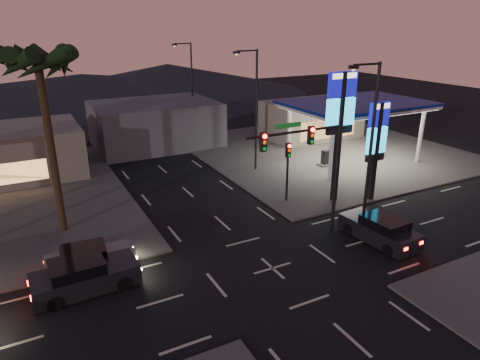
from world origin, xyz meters
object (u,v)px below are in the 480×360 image
car_lane_a_front (84,276)px  car_lane_b_front (89,260)px  gas_station (357,106)px  traffic_signal_mast (314,152)px  pylon_sign_short (377,137)px  pylon_sign_tall (340,112)px  suv_station (380,230)px

car_lane_a_front → car_lane_b_front: size_ratio=1.11×
gas_station → car_lane_a_front: gas_station is taller
traffic_signal_mast → pylon_sign_short: bearing=19.1°
pylon_sign_tall → pylon_sign_short: pylon_sign_tall is taller
car_lane_a_front → pylon_sign_short: bearing=5.6°
car_lane_b_front → pylon_sign_tall: bearing=4.9°
gas_station → pylon_sign_tall: pylon_sign_tall is taller
pylon_sign_tall → suv_station: pylon_sign_tall is taller
gas_station → traffic_signal_mast: size_ratio=1.53×
suv_station → traffic_signal_mast: bearing=144.1°
suv_station → car_lane_a_front: bearing=169.6°
pylon_sign_tall → suv_station: 8.30m
car_lane_b_front → suv_station: (15.41, -4.44, 0.06)m
gas_station → car_lane_a_front: 26.94m
suv_station → pylon_sign_tall: bearing=76.1°
traffic_signal_mast → car_lane_b_front: traffic_signal_mast is taller
pylon_sign_tall → car_lane_a_front: (-17.35, -2.96, -5.65)m
pylon_sign_short → pylon_sign_tall: bearing=158.2°
car_lane_a_front → suv_station: size_ratio=1.04×
gas_station → suv_station: (-8.96, -12.39, -4.35)m
pylon_sign_short → car_lane_a_front: 20.33m
pylon_sign_tall → suv_station: (-1.46, -5.89, -5.67)m
pylon_sign_short → suv_station: pylon_sign_short is taller
traffic_signal_mast → suv_station: 6.06m
traffic_signal_mast → car_lane_b_front: bearing=170.3°
pylon_sign_tall → suv_station: size_ratio=1.87×
pylon_sign_tall → car_lane_b_front: bearing=-175.1°
gas_station → suv_station: size_ratio=2.53×
pylon_sign_tall → pylon_sign_short: 3.20m
gas_station → suv_station: gas_station is taller
pylon_sign_short → traffic_signal_mast: (-7.24, -2.51, 0.57)m
traffic_signal_mast → car_lane_a_front: size_ratio=1.60×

